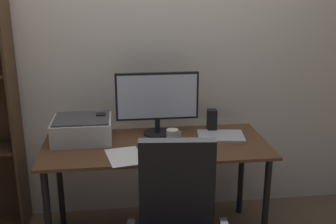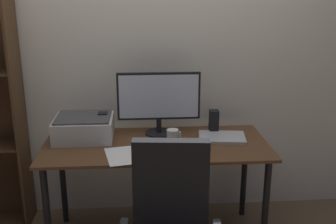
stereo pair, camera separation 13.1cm
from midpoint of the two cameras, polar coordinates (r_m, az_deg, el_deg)
back_wall at (r=3.10m, az=-0.98°, el=8.69°), size 6.40×0.10×2.60m
desk at (r=2.79m, az=-0.33°, el=-6.18°), size 1.52×0.67×0.74m
monitor at (r=2.86m, az=0.00°, el=1.81°), size 0.59×0.20×0.45m
keyboard at (r=2.58m, az=0.81°, el=-5.80°), size 0.29×0.12×0.02m
mouse at (r=2.63m, az=5.96°, el=-5.25°), size 0.07×0.11×0.03m
coffee_mug at (r=2.76m, az=2.04°, el=-3.43°), size 0.10×0.08×0.09m
laptop at (r=2.87m, az=8.90°, el=-3.56°), size 0.35×0.27×0.02m
speaker_left at (r=2.90m, az=-7.85°, el=-1.72°), size 0.06×0.07×0.17m
speaker_right at (r=2.96m, az=7.73°, el=-1.36°), size 0.06×0.07×0.17m
printer at (r=2.87m, az=-10.47°, el=-2.18°), size 0.40×0.34×0.16m
paper_sheet at (r=2.57m, az=-4.84°, el=-6.13°), size 0.26×0.33×0.00m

